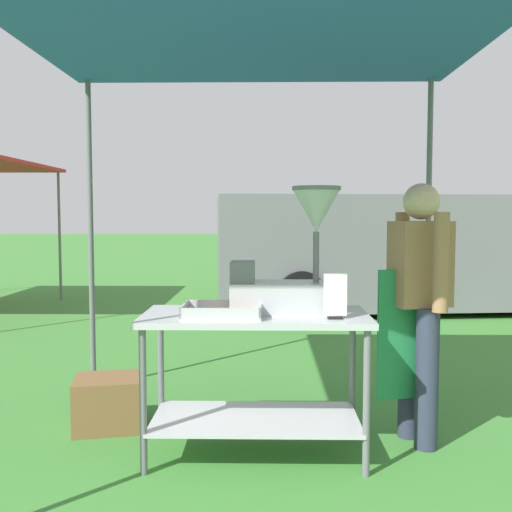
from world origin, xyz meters
TOP-DOWN VIEW (x-y plane):
  - ground_plane at (0.00, 6.00)m, footprint 70.00×70.00m
  - stall_canopy at (-0.23, 1.32)m, footprint 2.91×2.56m
  - donut_cart at (-0.23, 1.23)m, footprint 1.31×0.64m
  - donut_tray at (-0.41, 1.13)m, footprint 0.44×0.32m
  - donut_fryer at (-0.03, 1.27)m, footprint 0.64×0.28m
  - menu_sign at (0.21, 1.06)m, footprint 0.13×0.05m
  - vendor at (0.77, 1.44)m, footprint 0.47×0.53m
  - supply_crate at (-1.21, 1.66)m, footprint 0.52×0.47m
  - van_grey at (1.95, 6.67)m, footprint 5.86×2.50m

SIDE VIEW (x-z plane):
  - ground_plane at x=0.00m, z-range 0.00..0.00m
  - supply_crate at x=-1.21m, z-range 0.00..0.34m
  - donut_cart at x=-0.23m, z-range 0.19..1.03m
  - donut_tray at x=-0.41m, z-range 0.83..0.90m
  - van_grey at x=1.95m, z-range 0.03..1.72m
  - vendor at x=0.77m, z-range 0.10..1.71m
  - menu_sign at x=0.21m, z-range 0.83..1.08m
  - donut_fryer at x=-0.03m, z-range 0.77..1.51m
  - stall_canopy at x=-0.23m, z-range 1.18..3.71m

